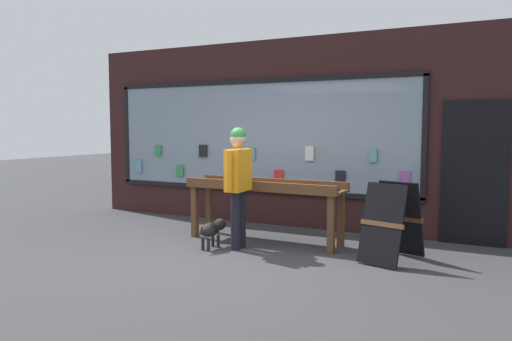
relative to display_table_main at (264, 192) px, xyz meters
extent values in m
plane|color=#38383A|center=(0.00, -1.08, -0.74)|extent=(40.00, 40.00, 0.00)
cube|color=#331919|center=(0.00, 1.32, 0.86)|extent=(8.31, 0.20, 3.20)
cube|color=gray|center=(-0.79, 1.19, 0.81)|extent=(5.75, 0.03, 1.89)
cube|color=black|center=(-0.79, 1.19, 1.76)|extent=(5.83, 0.06, 0.08)
cube|color=black|center=(-0.79, 1.19, -0.13)|extent=(5.83, 0.06, 0.08)
cube|color=black|center=(-3.66, 1.19, 0.81)|extent=(0.08, 0.06, 1.89)
cube|color=black|center=(2.08, 1.19, 0.81)|extent=(0.08, 0.06, 1.89)
cube|color=#5999A5|center=(-3.37, 1.15, 0.19)|extent=(0.17, 0.03, 0.26)
cube|color=#338C4C|center=(-2.87, 1.15, 0.52)|extent=(0.14, 0.03, 0.19)
cube|color=#338C4C|center=(-2.36, 1.15, 0.14)|extent=(0.16, 0.03, 0.21)
cube|color=black|center=(-1.83, 1.15, 0.53)|extent=(0.17, 0.03, 0.22)
cube|color=orange|center=(-1.28, 1.15, 0.17)|extent=(0.16, 0.03, 0.24)
cube|color=#5999A5|center=(-0.82, 1.15, 0.51)|extent=(0.14, 0.03, 0.21)
cube|color=red|center=(-0.29, 1.15, 0.13)|extent=(0.17, 0.03, 0.21)
cube|color=silver|center=(0.27, 1.15, 0.53)|extent=(0.15, 0.03, 0.24)
cube|color=black|center=(0.80, 1.15, 0.16)|extent=(0.17, 0.03, 0.22)
cube|color=#5999A5|center=(1.33, 1.15, 0.53)|extent=(0.12, 0.03, 0.21)
cube|color=#994CA5|center=(1.82, 1.15, 0.18)|extent=(0.14, 0.03, 0.26)
cube|color=black|center=(2.78, 1.19, 0.31)|extent=(0.90, 0.04, 2.10)
cube|color=brown|center=(-1.12, -0.19, -0.35)|extent=(0.09, 0.09, 0.79)
cube|color=brown|center=(1.11, -0.22, -0.35)|extent=(0.09, 0.09, 0.79)
cube|color=brown|center=(-1.11, 0.22, -0.35)|extent=(0.09, 0.09, 0.79)
cube|color=brown|center=(1.12, 0.19, -0.35)|extent=(0.09, 0.09, 0.79)
cube|color=brown|center=(0.00, 0.00, 0.07)|extent=(2.44, 0.61, 0.04)
cube|color=brown|center=(0.00, -0.26, 0.13)|extent=(2.43, 0.09, 0.12)
cube|color=brown|center=(0.01, 0.26, 0.13)|extent=(2.43, 0.09, 0.12)
cube|color=black|center=(-1.10, 0.08, 0.10)|extent=(0.16, 0.20, 0.02)
cube|color=orange|center=(-0.68, 0.06, 0.10)|extent=(0.15, 0.22, 0.02)
cube|color=silver|center=(-0.38, -0.12, 0.10)|extent=(0.19, 0.24, 0.02)
cube|color=red|center=(0.04, -0.14, 0.10)|extent=(0.18, 0.21, 0.03)
cube|color=yellow|center=(0.35, 0.02, 0.10)|extent=(0.16, 0.21, 0.02)
cube|color=black|center=(0.69, 0.11, 0.10)|extent=(0.17, 0.22, 0.02)
cube|color=black|center=(1.08, 0.03, 0.10)|extent=(0.15, 0.21, 0.03)
cylinder|color=black|center=(-0.13, -0.64, -0.33)|extent=(0.14, 0.14, 0.82)
cylinder|color=black|center=(-0.14, -0.48, -0.33)|extent=(0.14, 0.14, 0.82)
cube|color=orange|center=(-0.13, -0.56, 0.37)|extent=(0.24, 0.47, 0.58)
cylinder|color=orange|center=(-0.12, -0.85, 0.39)|extent=(0.09, 0.09, 0.55)
cylinder|color=orange|center=(-0.15, -0.27, 0.39)|extent=(0.09, 0.09, 0.55)
sphere|color=tan|center=(-0.13, -0.56, 0.79)|extent=(0.22, 0.22, 0.22)
sphere|color=#338C3F|center=(-0.13, -0.56, 0.86)|extent=(0.21, 0.21, 0.21)
ellipsoid|color=black|center=(-0.48, -0.74, -0.47)|extent=(0.20, 0.42, 0.19)
ellipsoid|color=black|center=(-0.48, -0.74, -0.46)|extent=(0.21, 0.25, 0.20)
sphere|color=black|center=(-0.47, -0.50, -0.43)|extent=(0.17, 0.17, 0.17)
cylinder|color=black|center=(-0.49, -0.98, -0.44)|extent=(0.03, 0.09, 0.12)
cylinder|color=black|center=(-0.43, -0.62, -0.65)|extent=(0.04, 0.04, 0.17)
cylinder|color=black|center=(-0.52, -0.62, -0.65)|extent=(0.04, 0.04, 0.17)
cylinder|color=black|center=(-0.44, -0.87, -0.65)|extent=(0.04, 0.04, 0.17)
cylinder|color=black|center=(-0.53, -0.86, -0.65)|extent=(0.04, 0.04, 0.17)
cube|color=black|center=(1.86, -0.47, -0.23)|extent=(0.59, 0.42, 1.00)
cube|color=brown|center=(1.86, -0.47, -0.23)|extent=(0.57, 0.20, 0.07)
cube|color=black|center=(1.99, 0.05, -0.23)|extent=(0.59, 0.42, 1.00)
cube|color=brown|center=(1.99, 0.05, -0.23)|extent=(0.57, 0.20, 0.07)
camera|label=1|loc=(3.24, -6.60, 0.98)|focal=35.00mm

